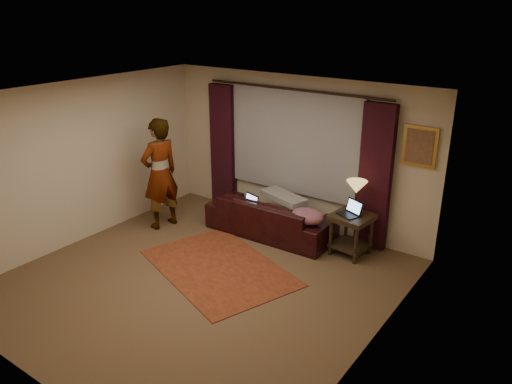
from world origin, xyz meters
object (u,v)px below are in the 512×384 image
(tiffany_lamp, at_px, (356,197))
(person, at_px, (160,174))
(laptop_table, at_px, (349,208))
(laptop_sofa, at_px, (246,203))
(sofa, at_px, (271,210))
(end_table, at_px, (351,235))

(tiffany_lamp, relative_size, person, 0.27)
(tiffany_lamp, bearing_deg, laptop_table, -99.89)
(laptop_sofa, bearing_deg, sofa, 45.59)
(laptop_sofa, xyz_separation_m, tiffany_lamp, (1.76, 0.43, 0.37))
(end_table, distance_m, tiffany_lamp, 0.60)
(laptop_sofa, distance_m, tiffany_lamp, 1.85)
(end_table, bearing_deg, person, -163.45)
(laptop_table, bearing_deg, person, -140.99)
(person, bearing_deg, tiffany_lamp, 117.69)
(sofa, height_order, person, person)
(tiffany_lamp, xyz_separation_m, laptop_table, (-0.03, -0.17, -0.14))
(end_table, distance_m, person, 3.34)
(tiffany_lamp, height_order, person, person)
(laptop_table, bearing_deg, end_table, 72.54)
(sofa, height_order, tiffany_lamp, tiffany_lamp)
(laptop_sofa, height_order, laptop_table, laptop_table)
(laptop_sofa, relative_size, person, 0.18)
(laptop_sofa, xyz_separation_m, person, (-1.37, -0.62, 0.41))
(person, bearing_deg, sofa, 124.58)
(end_table, bearing_deg, sofa, -175.43)
(end_table, distance_m, laptop_table, 0.45)
(end_table, relative_size, laptop_table, 1.95)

